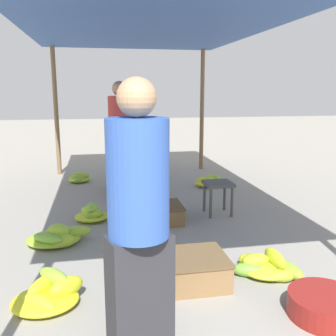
{
  "coord_description": "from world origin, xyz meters",
  "views": [
    {
      "loc": [
        -0.65,
        -1.26,
        1.53
      ],
      "look_at": [
        0.0,
        2.18,
        0.8
      ],
      "focal_mm": 40.0,
      "sensor_mm": 36.0,
      "label": 1
    }
  ],
  "objects_px": {
    "banana_pile_left_2": "(92,214)",
    "shopper_walking_mid": "(121,134)",
    "banana_pile_left_1": "(57,237)",
    "shopper_walking_far": "(121,136)",
    "stool": "(218,188)",
    "crate_mid": "(161,213)",
    "basin_black": "(325,306)",
    "banana_pile_left_3": "(80,178)",
    "banana_pile_right_1": "(268,267)",
    "vendor_foreground": "(139,220)",
    "crate_near": "(196,269)",
    "banana_pile_right_0": "(210,181)",
    "banana_pile_left_0": "(48,294)"
  },
  "relations": [
    {
      "from": "banana_pile_left_1",
      "to": "shopper_walking_far",
      "type": "height_order",
      "value": "shopper_walking_far"
    },
    {
      "from": "banana_pile_left_1",
      "to": "banana_pile_right_1",
      "type": "distance_m",
      "value": 2.06
    },
    {
      "from": "crate_mid",
      "to": "banana_pile_left_2",
      "type": "bearing_deg",
      "value": 168.9
    },
    {
      "from": "crate_mid",
      "to": "shopper_walking_far",
      "type": "xyz_separation_m",
      "value": [
        -0.36,
        1.44,
        0.76
      ]
    },
    {
      "from": "banana_pile_left_0",
      "to": "banana_pile_left_2",
      "type": "relative_size",
      "value": 1.32
    },
    {
      "from": "basin_black",
      "to": "shopper_walking_mid",
      "type": "distance_m",
      "value": 3.96
    },
    {
      "from": "banana_pile_right_0",
      "to": "banana_pile_right_1",
      "type": "height_order",
      "value": "banana_pile_right_1"
    },
    {
      "from": "vendor_foreground",
      "to": "banana_pile_left_0",
      "type": "xyz_separation_m",
      "value": [
        -0.6,
        0.64,
        -0.75
      ]
    },
    {
      "from": "stool",
      "to": "crate_mid",
      "type": "relative_size",
      "value": 0.83
    },
    {
      "from": "shopper_walking_mid",
      "to": "shopper_walking_far",
      "type": "distance_m",
      "value": 0.17
    },
    {
      "from": "shopper_walking_mid",
      "to": "stool",
      "type": "bearing_deg",
      "value": -53.17
    },
    {
      "from": "banana_pile_left_2",
      "to": "banana_pile_left_3",
      "type": "height_order",
      "value": "banana_pile_left_2"
    },
    {
      "from": "banana_pile_right_0",
      "to": "shopper_walking_far",
      "type": "height_order",
      "value": "shopper_walking_far"
    },
    {
      "from": "banana_pile_right_0",
      "to": "banana_pile_left_0",
      "type": "bearing_deg",
      "value": -124.82
    },
    {
      "from": "shopper_walking_mid",
      "to": "crate_mid",
      "type": "bearing_deg",
      "value": -77.77
    },
    {
      "from": "banana_pile_left_0",
      "to": "crate_mid",
      "type": "bearing_deg",
      "value": 55.33
    },
    {
      "from": "shopper_walking_mid",
      "to": "banana_pile_left_2",
      "type": "bearing_deg",
      "value": -107.49
    },
    {
      "from": "basin_black",
      "to": "banana_pile_left_1",
      "type": "distance_m",
      "value": 2.52
    },
    {
      "from": "stool",
      "to": "crate_mid",
      "type": "height_order",
      "value": "stool"
    },
    {
      "from": "banana_pile_left_0",
      "to": "banana_pile_left_1",
      "type": "xyz_separation_m",
      "value": [
        -0.04,
        1.12,
        -0.01
      ]
    },
    {
      "from": "banana_pile_right_1",
      "to": "vendor_foreground",
      "type": "bearing_deg",
      "value": -146.46
    },
    {
      "from": "vendor_foreground",
      "to": "banana_pile_right_1",
      "type": "distance_m",
      "value": 1.6
    },
    {
      "from": "banana_pile_left_1",
      "to": "banana_pile_left_3",
      "type": "xyz_separation_m",
      "value": [
        0.12,
        2.65,
        0.0
      ]
    },
    {
      "from": "banana_pile_left_2",
      "to": "shopper_walking_mid",
      "type": "bearing_deg",
      "value": 72.51
    },
    {
      "from": "stool",
      "to": "banana_pile_right_0",
      "type": "relative_size",
      "value": 0.85
    },
    {
      "from": "stool",
      "to": "crate_mid",
      "type": "xyz_separation_m",
      "value": [
        -0.75,
        -0.14,
        -0.23
      ]
    },
    {
      "from": "banana_pile_right_1",
      "to": "banana_pile_left_2",
      "type": "bearing_deg",
      "value": 132.26
    },
    {
      "from": "shopper_walking_mid",
      "to": "banana_pile_left_3",
      "type": "bearing_deg",
      "value": 140.06
    },
    {
      "from": "banana_pile_left_1",
      "to": "banana_pile_left_2",
      "type": "height_order",
      "value": "same"
    },
    {
      "from": "stool",
      "to": "basin_black",
      "type": "relative_size",
      "value": 0.81
    },
    {
      "from": "banana_pile_left_1",
      "to": "shopper_walking_mid",
      "type": "relative_size",
      "value": 0.39
    },
    {
      "from": "banana_pile_right_0",
      "to": "vendor_foreground",
      "type": "bearing_deg",
      "value": -112.69
    },
    {
      "from": "banana_pile_left_1",
      "to": "banana_pile_left_3",
      "type": "distance_m",
      "value": 2.65
    },
    {
      "from": "stool",
      "to": "banana_pile_left_0",
      "type": "height_order",
      "value": "stool"
    },
    {
      "from": "stool",
      "to": "banana_pile_left_2",
      "type": "relative_size",
      "value": 1.02
    },
    {
      "from": "basin_black",
      "to": "banana_pile_left_3",
      "type": "distance_m",
      "value": 4.64
    },
    {
      "from": "vendor_foreground",
      "to": "crate_mid",
      "type": "height_order",
      "value": "vendor_foreground"
    },
    {
      "from": "banana_pile_right_1",
      "to": "crate_near",
      "type": "height_order",
      "value": "crate_near"
    },
    {
      "from": "banana_pile_left_3",
      "to": "shopper_walking_mid",
      "type": "height_order",
      "value": "shopper_walking_mid"
    },
    {
      "from": "stool",
      "to": "shopper_walking_far",
      "type": "bearing_deg",
      "value": 130.71
    },
    {
      "from": "banana_pile_right_0",
      "to": "stool",
      "type": "bearing_deg",
      "value": -102.94
    },
    {
      "from": "crate_mid",
      "to": "banana_pile_right_0",
      "type": "bearing_deg",
      "value": 55.04
    },
    {
      "from": "stool",
      "to": "crate_mid",
      "type": "bearing_deg",
      "value": -169.23
    },
    {
      "from": "stool",
      "to": "crate_near",
      "type": "bearing_deg",
      "value": -113.76
    },
    {
      "from": "basin_black",
      "to": "shopper_walking_far",
      "type": "xyz_separation_m",
      "value": [
        -1.15,
        3.54,
        0.79
      ]
    },
    {
      "from": "vendor_foreground",
      "to": "crate_near",
      "type": "distance_m",
      "value": 1.16
    },
    {
      "from": "banana_pile_left_2",
      "to": "banana_pile_right_1",
      "type": "xyz_separation_m",
      "value": [
        1.47,
        -1.62,
        -0.02
      ]
    },
    {
      "from": "banana_pile_left_3",
      "to": "vendor_foreground",
      "type": "bearing_deg",
      "value": -83.32
    },
    {
      "from": "banana_pile_left_0",
      "to": "shopper_walking_far",
      "type": "distance_m",
      "value": 3.22
    },
    {
      "from": "basin_black",
      "to": "shopper_walking_mid",
      "type": "xyz_separation_m",
      "value": [
        -1.13,
        3.71,
        0.79
      ]
    }
  ]
}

